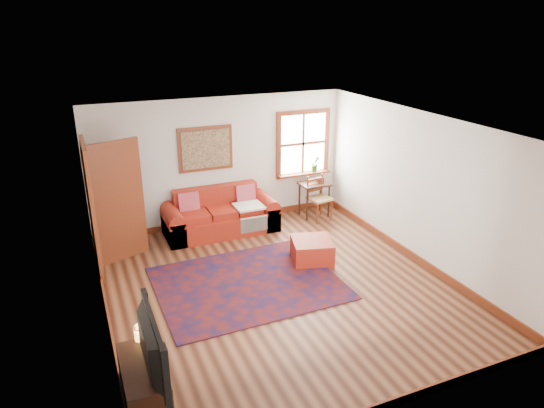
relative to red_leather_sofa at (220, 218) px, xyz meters
name	(u,v)px	position (x,y,z in m)	size (l,w,h in m)	color
ground	(278,286)	(0.18, -2.34, -0.28)	(5.50, 5.50, 0.00)	#3F1D11
room_envelope	(278,184)	(0.18, -2.32, 1.38)	(5.04, 5.54, 2.52)	silver
window	(305,150)	(1.96, 0.37, 1.04)	(1.18, 0.20, 1.38)	white
doorway	(108,203)	(-2.03, -0.55, 0.79)	(0.89, 1.08, 2.14)	black
framed_artwork	(206,149)	(-0.12, 0.38, 1.27)	(1.05, 0.07, 0.85)	maroon
persian_rug	(248,283)	(-0.22, -2.07, -0.27)	(2.75, 2.20, 0.02)	#58130C
red_leather_sofa	(220,218)	(0.00, 0.00, 0.00)	(2.12, 0.88, 0.83)	#A02414
red_ottoman	(312,250)	(1.05, -1.77, -0.09)	(0.65, 0.65, 0.37)	#A02414
side_table	(314,189)	(2.01, -0.01, 0.31)	(0.59, 0.44, 0.71)	#331A11
ladder_back_chair	(318,196)	(2.01, -0.19, 0.21)	(0.48, 0.46, 0.90)	tan
media_cabinet	(144,385)	(-2.09, -4.02, -0.01)	(0.43, 0.95, 0.52)	#331A11
television	(143,347)	(-2.07, -4.17, 0.57)	(1.13, 0.15, 0.65)	black
candle_hurricane	(140,334)	(-2.04, -3.59, 0.33)	(0.12, 0.12, 0.18)	silver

